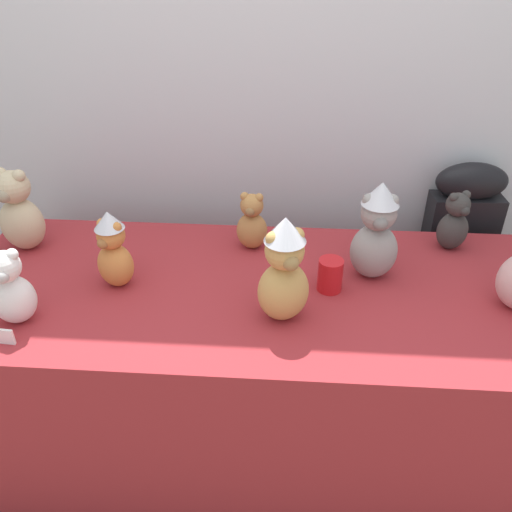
{
  "coord_description": "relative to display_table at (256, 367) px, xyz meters",
  "views": [
    {
      "loc": [
        0.1,
        -1.15,
        1.72
      ],
      "look_at": [
        0.0,
        0.25,
        0.84
      ],
      "focal_mm": 36.88,
      "sensor_mm": 36.0,
      "label": 1
    }
  ],
  "objects": [
    {
      "name": "teddy_bear_honey",
      "position": [
        0.09,
        -0.15,
        0.52
      ],
      "size": [
        0.19,
        0.18,
        0.34
      ],
      "rotation": [
        0.0,
        0.0,
        0.39
      ],
      "color": "tan",
      "rests_on": "display_table"
    },
    {
      "name": "teddy_bear_caramel",
      "position": [
        -0.03,
        0.25,
        0.46
      ],
      "size": [
        0.12,
        0.11,
        0.22
      ],
      "rotation": [
        0.0,
        0.0,
        -0.11
      ],
      "color": "#B27A42",
      "rests_on": "display_table"
    },
    {
      "name": "teddy_bear_ginger",
      "position": [
        -0.45,
        -0.01,
        0.49
      ],
      "size": [
        0.15,
        0.14,
        0.27
      ],
      "rotation": [
        0.0,
        0.0,
        -0.38
      ],
      "color": "#D17F3D",
      "rests_on": "display_table"
    },
    {
      "name": "teddy_bear_sand",
      "position": [
        -0.85,
        0.19,
        0.5
      ],
      "size": [
        0.18,
        0.16,
        0.31
      ],
      "rotation": [
        0.0,
        0.0,
        -0.19
      ],
      "color": "#CCB78E",
      "rests_on": "display_table"
    },
    {
      "name": "party_cup_red",
      "position": [
        0.24,
        0.01,
        0.41
      ],
      "size": [
        0.08,
        0.08,
        0.11
      ],
      "primitive_type": "cylinder",
      "color": "red",
      "rests_on": "display_table"
    },
    {
      "name": "display_table",
      "position": [
        0.0,
        0.0,
        0.0
      ],
      "size": [
        2.0,
        0.82,
        0.72
      ],
      "primitive_type": "cube",
      "color": "maroon",
      "rests_on": "ground_plane"
    },
    {
      "name": "instrument_case",
      "position": [
        0.81,
        0.54,
        0.12
      ],
      "size": [
        0.28,
        0.13,
        0.95
      ],
      "rotation": [
        0.0,
        0.0,
        0.04
      ],
      "color": "black",
      "rests_on": "ground_plane"
    },
    {
      "name": "teddy_bear_charcoal",
      "position": [
        0.69,
        0.3,
        0.46
      ],
      "size": [
        0.15,
        0.14,
        0.22
      ],
      "rotation": [
        0.0,
        0.0,
        0.44
      ],
      "color": "#383533",
      "rests_on": "display_table"
    },
    {
      "name": "ground_plane",
      "position": [
        0.0,
        -0.25,
        -0.36
      ],
      "size": [
        10.0,
        10.0,
        0.0
      ],
      "primitive_type": "plane",
      "color": "brown"
    },
    {
      "name": "wall_back",
      "position": [
        0.0,
        0.66,
        0.94
      ],
      "size": [
        7.0,
        0.08,
        2.6
      ],
      "primitive_type": "cube",
      "color": "silver",
      "rests_on": "ground_plane"
    },
    {
      "name": "teddy_bear_snow",
      "position": [
        -0.69,
        -0.22,
        0.47
      ],
      "size": [
        0.15,
        0.14,
        0.25
      ],
      "rotation": [
        0.0,
        0.0,
        0.28
      ],
      "color": "white",
      "rests_on": "display_table"
    },
    {
      "name": "teddy_bear_ash",
      "position": [
        0.38,
        0.1,
        0.53
      ],
      "size": [
        0.16,
        0.14,
        0.34
      ],
      "rotation": [
        0.0,
        0.0,
        -0.0
      ],
      "color": "gray",
      "rests_on": "display_table"
    },
    {
      "name": "name_card_front_middle",
      "position": [
        -0.69,
        -0.32,
        0.38
      ],
      "size": [
        0.07,
        0.01,
        0.05
      ],
      "primitive_type": "cube",
      "rotation": [
        0.0,
        0.0,
        -0.07
      ],
      "color": "white",
      "rests_on": "display_table"
    }
  ]
}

